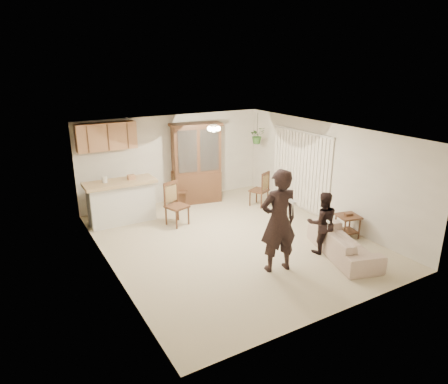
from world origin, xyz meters
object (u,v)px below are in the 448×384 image
side_table (347,226)px  child (322,223)px  chair_hutch_right (259,196)px  sofa (344,239)px  adult (278,227)px  chair_bar (177,213)px  china_hutch (197,164)px  chair_hutch_left (179,196)px

side_table → child: bearing=-165.5°
chair_hutch_right → sofa: bearing=61.4°
adult → chair_bar: (-0.78, 3.08, -0.59)m
china_hutch → child: bearing=-67.9°
china_hutch → adult: bearing=-84.6°
child → chair_hutch_right: child is taller
child → chair_hutch_left: bearing=-47.0°
chair_hutch_right → child: bearing=55.3°
china_hutch → chair_bar: size_ratio=2.10×
adult → chair_bar: bearing=-65.3°
chair_hutch_left → adult: bearing=-65.3°
sofa → adult: (-1.58, 0.22, 0.53)m
sofa → chair_hutch_left: 4.88m
chair_bar → adult: bearing=-93.4°
chair_bar → chair_hutch_left: size_ratio=1.11×
side_table → chair_hutch_left: 4.67m
adult → chair_hutch_left: (-0.16, 4.34, -0.62)m
adult → child: 1.30m
china_hutch → side_table: bearing=-53.2°
china_hutch → chair_bar: china_hutch is taller
sofa → adult: size_ratio=1.04×
chair_hutch_right → chair_hutch_left: bearing=-55.2°
chair_hutch_left → side_table: bearing=-34.7°
adult → chair_hutch_right: (1.80, 3.20, -0.62)m
adult → chair_hutch_right: bearing=-108.8°
chair_bar → chair_hutch_right: 2.58m
adult → chair_bar: adult is taller
sofa → adult: adult is taller
adult → side_table: size_ratio=3.04×
adult → chair_hutch_left: 4.39m
sofa → side_table: 1.01m
sofa → china_hutch: china_hutch is taller
child → chair_hutch_right: bearing=-75.4°
child → adult: bearing=30.1°
sofa → chair_bar: 4.05m
china_hutch → side_table: china_hutch is taller
sofa → china_hutch: size_ratio=0.82×
adult → chair_hutch_right: 3.72m
china_hutch → chair_hutch_right: china_hutch is taller
child → side_table: bearing=-141.2°
sofa → adult: 1.68m
child → china_hutch: 4.37m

